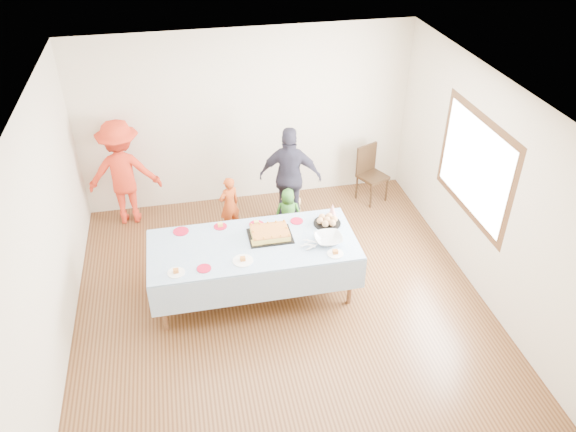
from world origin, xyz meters
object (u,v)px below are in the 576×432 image
(birthday_cake, at_px, (270,234))
(dining_chair, at_px, (370,170))
(adult_left, at_px, (123,173))
(party_table, at_px, (253,247))

(birthday_cake, bearing_deg, dining_chair, 43.28)
(dining_chair, bearing_deg, birthday_cake, -161.26)
(birthday_cake, bearing_deg, adult_left, 132.93)
(party_table, height_order, adult_left, adult_left)
(dining_chair, bearing_deg, party_table, -162.92)
(party_table, distance_m, adult_left, 2.59)
(party_table, height_order, dining_chair, dining_chair)
(birthday_cake, height_order, adult_left, adult_left)
(birthday_cake, xyz_separation_m, dining_chair, (1.91, 1.80, -0.32))
(birthday_cake, distance_m, dining_chair, 2.65)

